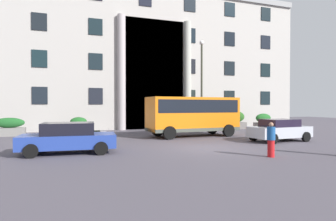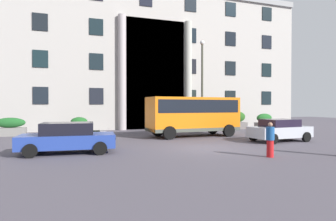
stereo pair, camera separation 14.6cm
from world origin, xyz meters
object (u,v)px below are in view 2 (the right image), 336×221
at_px(parked_coupe_end, 68,138).
at_px(motorcycle_near_kerb, 98,136).
at_px(hedge_planter_far_east, 264,121).
at_px(bus_stop_sign, 229,112).
at_px(orange_minibus, 193,113).
at_px(scooter_by_planter, 49,138).
at_px(hedge_planter_east, 10,127).
at_px(lamppost_plaza_centre, 202,79).
at_px(hedge_planter_entrance_left, 79,125).
at_px(white_taxi_kerbside, 280,130).
at_px(pedestrian_woman_with_bag, 270,140).
at_px(hedge_planter_entrance_right, 203,122).
at_px(hedge_planter_west, 237,120).

height_order(parked_coupe_end, motorcycle_near_kerb, parked_coupe_end).
bearing_deg(hedge_planter_far_east, bus_stop_sign, -152.52).
height_order(orange_minibus, scooter_by_planter, orange_minibus).
distance_m(orange_minibus, hedge_planter_far_east, 11.58).
height_order(hedge_planter_east, parked_coupe_end, parked_coupe_end).
height_order(bus_stop_sign, motorcycle_near_kerb, bus_stop_sign).
bearing_deg(hedge_planter_far_east, lamppost_plaza_centre, -168.08).
height_order(hedge_planter_entrance_left, parked_coupe_end, parked_coupe_end).
bearing_deg(white_taxi_kerbside, parked_coupe_end, 177.38).
bearing_deg(pedestrian_woman_with_bag, bus_stop_sign, 152.25).
height_order(white_taxi_kerbside, motorcycle_near_kerb, white_taxi_kerbside).
relative_size(bus_stop_sign, pedestrian_woman_with_bag, 1.80).
relative_size(orange_minibus, hedge_planter_entrance_right, 3.18).
bearing_deg(white_taxi_kerbside, hedge_planter_east, 147.46).
xyz_separation_m(bus_stop_sign, hedge_planter_west, (2.51, 2.69, -0.87)).
relative_size(hedge_planter_west, pedestrian_woman_with_bag, 1.23).
height_order(hedge_planter_far_east, white_taxi_kerbside, hedge_planter_far_east).
bearing_deg(orange_minibus, motorcycle_near_kerb, -166.56).
bearing_deg(bus_stop_sign, hedge_planter_west, 47.03).
bearing_deg(parked_coupe_end, motorcycle_near_kerb, 63.34).
height_order(hedge_planter_east, motorcycle_near_kerb, hedge_planter_east).
xyz_separation_m(orange_minibus, parked_coupe_end, (-8.67, -4.78, -0.96)).
distance_m(parked_coupe_end, motorcycle_near_kerb, 3.19).
height_order(hedge_planter_far_east, motorcycle_near_kerb, hedge_planter_far_east).
distance_m(bus_stop_sign, scooter_by_planter, 14.60).
bearing_deg(hedge_planter_entrance_left, bus_stop_sign, -15.39).
height_order(hedge_planter_entrance_right, lamppost_plaza_centre, lamppost_plaza_centre).
height_order(hedge_planter_west, parked_coupe_end, hedge_planter_west).
bearing_deg(hedge_planter_far_east, hedge_planter_east, -178.71).
xyz_separation_m(white_taxi_kerbside, scooter_by_planter, (-13.68, 2.26, -0.27)).
xyz_separation_m(bus_stop_sign, scooter_by_planter, (-13.93, -4.19, -1.24)).
relative_size(hedge_planter_east, scooter_by_planter, 1.09).
bearing_deg(white_taxi_kerbside, bus_stop_sign, 83.66).
distance_m(hedge_planter_east, hedge_planter_far_east, 23.11).
bearing_deg(hedge_planter_east, lamppost_plaza_centre, -4.29).
xyz_separation_m(hedge_planter_entrance_left, scooter_by_planter, (-1.82, -7.53, -0.18)).
xyz_separation_m(motorcycle_near_kerb, pedestrian_woman_with_bag, (6.78, -6.76, 0.31)).
bearing_deg(hedge_planter_far_east, hedge_planter_entrance_right, 178.78).
bearing_deg(hedge_planter_far_east, scooter_by_planter, -159.83).
xyz_separation_m(bus_stop_sign, hedge_planter_far_east, (6.06, 3.15, -0.99)).
distance_m(hedge_planter_entrance_left, lamppost_plaza_centre, 11.20).
bearing_deg(hedge_planter_entrance_left, hedge_planter_entrance_right, -0.18).
relative_size(white_taxi_kerbside, parked_coupe_end, 0.91).
bearing_deg(scooter_by_planter, bus_stop_sign, 22.17).
bearing_deg(hedge_planter_east, hedge_planter_far_east, 1.29).
height_order(hedge_planter_entrance_right, hedge_planter_east, hedge_planter_entrance_right).
height_order(hedge_planter_entrance_right, parked_coupe_end, hedge_planter_entrance_right).
bearing_deg(scooter_by_planter, pedestrian_woman_with_bag, -29.69).
height_order(hedge_planter_entrance_right, scooter_by_planter, hedge_planter_entrance_right).
xyz_separation_m(parked_coupe_end, pedestrian_woman_with_bag, (8.41, -4.03, 0.02)).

